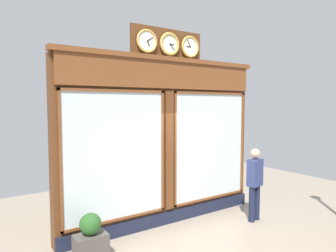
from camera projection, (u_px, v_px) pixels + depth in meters
shop_facade at (165, 139)px, 6.93m from camera, size 5.08×0.42×4.34m
pedestrian at (255, 181)px, 7.06m from camera, size 0.38×0.26×1.69m
planter_box at (91, 247)px, 5.31m from camera, size 0.56×0.36×0.45m
planter_shrub at (90, 224)px, 5.28m from camera, size 0.38×0.38×0.38m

